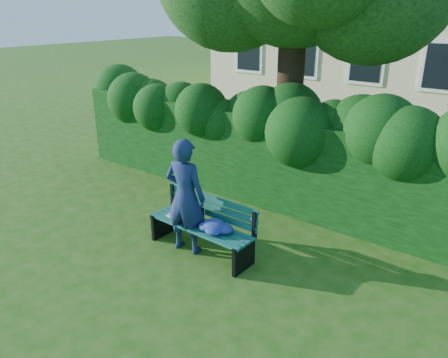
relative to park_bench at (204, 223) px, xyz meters
The scene contains 4 objects.
ground 0.59m from the park_bench, 136.58° to the left, with size 80.00×80.00×0.00m, color #20570F.
hedge 2.46m from the park_bench, 95.33° to the left, with size 10.00×1.00×1.80m.
park_bench is the anchor object (origin of this frame).
man_reading 0.53m from the park_bench, 155.51° to the right, with size 0.68×0.45×1.88m, color navy.
Camera 1 is at (4.25, -4.90, 3.70)m, focal length 35.00 mm.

